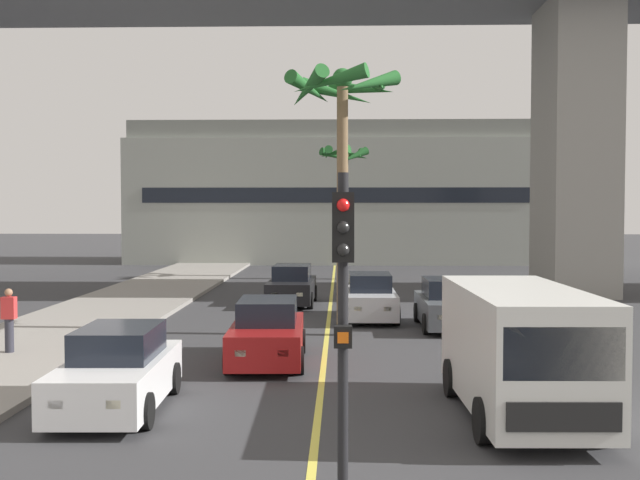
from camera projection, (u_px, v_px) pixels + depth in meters
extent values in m
cube|color=#DBCC4C|center=(328.00, 323.00, 25.45)|extent=(0.14, 56.00, 0.01)
cube|color=gray|center=(575.00, 149.00, 33.68)|extent=(2.80, 4.40, 12.73)
cube|color=#ADB2A8|center=(335.00, 202.00, 54.45)|extent=(28.31, 8.00, 8.43)
cube|color=gray|center=(335.00, 134.00, 54.25)|extent=(27.74, 7.20, 1.20)
cube|color=black|center=(335.00, 195.00, 50.42)|extent=(25.48, 0.04, 1.00)
cube|color=maroon|center=(267.00, 340.00, 18.84)|extent=(1.84, 4.16, 0.80)
cube|color=black|center=(268.00, 311.00, 18.96)|extent=(1.46, 2.10, 0.60)
cube|color=#F2EDCC|center=(283.00, 353.00, 16.83)|extent=(0.24, 0.09, 0.14)
cube|color=#F2EDCC|center=(240.00, 353.00, 16.82)|extent=(0.24, 0.09, 0.14)
cylinder|color=black|center=(299.00, 360.00, 17.58)|extent=(0.24, 0.65, 0.64)
cylinder|color=black|center=(229.00, 360.00, 17.57)|extent=(0.24, 0.65, 0.64)
cylinder|color=black|center=(301.00, 341.00, 20.12)|extent=(0.24, 0.65, 0.64)
cylinder|color=black|center=(240.00, 341.00, 20.11)|extent=(0.24, 0.65, 0.64)
cube|color=#B7BABF|center=(370.00, 302.00, 26.22)|extent=(1.72, 4.11, 0.80)
cube|color=black|center=(370.00, 282.00, 26.34)|extent=(1.40, 2.06, 0.60)
cube|color=#F2EDCC|center=(388.00, 309.00, 24.20)|extent=(0.24, 0.08, 0.14)
cube|color=#F2EDCC|center=(358.00, 309.00, 24.22)|extent=(0.24, 0.08, 0.14)
cylinder|color=black|center=(397.00, 315.00, 24.94)|extent=(0.22, 0.64, 0.64)
cylinder|color=black|center=(347.00, 315.00, 24.98)|extent=(0.22, 0.64, 0.64)
cylinder|color=black|center=(391.00, 305.00, 27.48)|extent=(0.22, 0.64, 0.64)
cylinder|color=black|center=(346.00, 305.00, 27.52)|extent=(0.22, 0.64, 0.64)
cube|color=#4C5156|center=(448.00, 310.00, 24.33)|extent=(1.73, 4.11, 0.80)
cube|color=black|center=(447.00, 288.00, 24.45)|extent=(1.41, 2.06, 0.60)
cube|color=#F2EDCC|center=(474.00, 317.00, 22.31)|extent=(0.24, 0.08, 0.14)
cube|color=#F2EDCC|center=(441.00, 317.00, 22.33)|extent=(0.24, 0.08, 0.14)
cylinder|color=black|center=(481.00, 324.00, 23.05)|extent=(0.22, 0.64, 0.64)
cylinder|color=black|center=(427.00, 324.00, 23.09)|extent=(0.22, 0.64, 0.64)
cylinder|color=black|center=(466.00, 313.00, 25.59)|extent=(0.22, 0.64, 0.64)
cylinder|color=black|center=(418.00, 312.00, 25.63)|extent=(0.22, 0.64, 0.64)
cube|color=black|center=(292.00, 290.00, 30.23)|extent=(1.79, 4.14, 0.80)
cube|color=black|center=(292.00, 272.00, 30.35)|extent=(1.44, 2.08, 0.60)
cube|color=#F2EDCC|center=(300.00, 294.00, 28.19)|extent=(0.24, 0.09, 0.14)
cube|color=#F2EDCC|center=(274.00, 294.00, 28.24)|extent=(0.24, 0.09, 0.14)
cylinder|color=black|center=(310.00, 301.00, 28.93)|extent=(0.23, 0.64, 0.64)
cylinder|color=black|center=(267.00, 300.00, 29.01)|extent=(0.23, 0.64, 0.64)
cylinder|color=black|center=(314.00, 293.00, 31.46)|extent=(0.23, 0.64, 0.64)
cylinder|color=black|center=(275.00, 293.00, 31.55)|extent=(0.23, 0.64, 0.64)
cube|color=white|center=(117.00, 380.00, 14.46)|extent=(1.82, 4.15, 0.80)
cube|color=black|center=(119.00, 342.00, 14.58)|extent=(1.45, 2.09, 0.60)
cube|color=#F2EDCC|center=(114.00, 404.00, 12.45)|extent=(0.24, 0.09, 0.14)
cube|color=#F2EDCC|center=(56.00, 404.00, 12.45)|extent=(0.24, 0.09, 0.14)
cylinder|color=black|center=(145.00, 411.00, 13.20)|extent=(0.24, 0.65, 0.64)
cylinder|color=black|center=(51.00, 411.00, 13.20)|extent=(0.24, 0.65, 0.64)
cylinder|color=black|center=(173.00, 378.00, 15.74)|extent=(0.24, 0.65, 0.64)
cylinder|color=black|center=(94.00, 378.00, 15.74)|extent=(0.24, 0.65, 0.64)
cube|color=silver|center=(519.00, 346.00, 13.91)|extent=(2.12, 5.24, 2.10)
cube|color=black|center=(563.00, 354.00, 11.33)|extent=(1.80, 0.12, 0.80)
cube|color=black|center=(564.00, 417.00, 11.31)|extent=(1.70, 0.10, 0.44)
cylinder|color=black|center=(602.00, 421.00, 12.38)|extent=(0.28, 0.77, 0.76)
cylinder|color=black|center=(484.00, 421.00, 12.39)|extent=(0.28, 0.77, 0.76)
cylinder|color=black|center=(546.00, 378.00, 15.50)|extent=(0.28, 0.77, 0.76)
cylinder|color=black|center=(452.00, 378.00, 15.51)|extent=(0.28, 0.77, 0.76)
cylinder|color=black|center=(343.00, 361.00, 8.56)|extent=(0.12, 0.12, 4.20)
cube|color=black|center=(343.00, 227.00, 8.36)|extent=(0.24, 0.20, 0.76)
sphere|color=red|center=(343.00, 205.00, 8.25)|extent=(0.14, 0.14, 0.14)
sphere|color=black|center=(343.00, 227.00, 8.26)|extent=(0.14, 0.14, 0.14)
sphere|color=black|center=(343.00, 250.00, 8.27)|extent=(0.14, 0.14, 0.14)
cube|color=black|center=(343.00, 336.00, 8.43)|extent=(0.20, 0.16, 0.24)
cube|color=orange|center=(343.00, 338.00, 8.35)|extent=(0.12, 0.03, 0.12)
cylinder|color=brown|center=(344.00, 216.00, 40.92)|extent=(0.46, 0.46, 6.69)
sphere|color=#236028|center=(344.00, 151.00, 40.78)|extent=(0.60, 0.60, 0.60)
cone|color=#236028|center=(361.00, 154.00, 40.69)|extent=(0.59, 1.87, 0.81)
cone|color=#236028|center=(354.00, 155.00, 41.48)|extent=(1.73, 1.48, 0.83)
cone|color=#236028|center=(335.00, 156.00, 41.56)|extent=(1.79, 1.36, 0.86)
cone|color=#236028|center=(327.00, 154.00, 40.72)|extent=(0.63, 1.88, 0.79)
cone|color=#236028|center=(335.00, 153.00, 40.05)|extent=(1.79, 1.37, 0.78)
cone|color=#236028|center=(353.00, 157.00, 40.02)|extent=(1.78, 1.33, 1.09)
cylinder|color=brown|center=(342.00, 210.00, 22.85)|extent=(0.33, 0.33, 7.48)
sphere|color=#236028|center=(342.00, 78.00, 22.69)|extent=(0.60, 0.60, 0.60)
cone|color=#236028|center=(380.00, 86.00, 22.67)|extent=(0.45, 2.29, 0.87)
cone|color=#236028|center=(362.00, 89.00, 23.62)|extent=(2.15, 1.61, 0.79)
cone|color=#236028|center=(337.00, 94.00, 23.81)|extent=(2.32, 0.79, 0.98)
cone|color=#236028|center=(310.00, 90.00, 23.27)|extent=(1.49, 2.21, 0.91)
cone|color=#236028|center=(308.00, 89.00, 22.25)|extent=(1.37, 2.24, 1.13)
cone|color=#236028|center=(330.00, 81.00, 21.65)|extent=(2.30, 1.15, 0.92)
cone|color=#236028|center=(368.00, 84.00, 21.84)|extent=(2.01, 1.83, 1.00)
cylinder|color=#2D2D38|center=(9.00, 336.00, 19.47)|extent=(0.22, 0.22, 0.85)
cube|color=red|center=(9.00, 308.00, 19.44)|extent=(0.34, 0.22, 0.56)
sphere|color=#9E7051|center=(9.00, 292.00, 19.42)|extent=(0.20, 0.20, 0.20)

